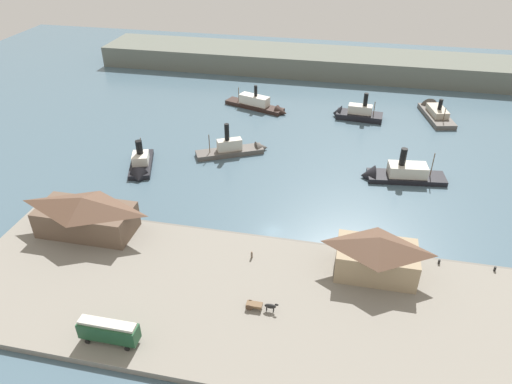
{
  "coord_description": "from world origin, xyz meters",
  "views": [
    {
      "loc": [
        13.49,
        -80.8,
        62.31
      ],
      "look_at": [
        -6.09,
        11.69,
        2.0
      ],
      "focal_mm": 33.08,
      "sensor_mm": 36.0,
      "label": 1
    }
  ],
  "objects": [
    {
      "name": "mooring_post_center_west",
      "position": [
        33.89,
        -5.03,
        1.65
      ],
      "size": [
        0.44,
        0.44,
        0.9
      ],
      "primitive_type": "cylinder",
      "color": "black",
      "rests_on": "quay_promenade"
    },
    {
      "name": "street_tram",
      "position": [
        -19.97,
        -35.64,
        3.69
      ],
      "size": [
        9.73,
        2.74,
        4.25
      ],
      "color": "#1E4C2D",
      "rests_on": "quay_promenade"
    },
    {
      "name": "ferry_approaching_east",
      "position": [
        -38.84,
        19.02,
        1.32
      ],
      "size": [
        10.01,
        16.84,
        9.19
      ],
      "color": "black",
      "rests_on": "ground"
    },
    {
      "name": "far_headland",
      "position": [
        0.0,
        110.0,
        4.0
      ],
      "size": [
        180.0,
        24.0,
        8.0
      ],
      "primitive_type": "cube",
      "color": "#60665B",
      "rests_on": "ground"
    },
    {
      "name": "ground_plane",
      "position": [
        0.0,
        0.0,
        0.0
      ],
      "size": [
        320.0,
        320.0,
        0.0
      ],
      "primitive_type": "plane",
      "color": "#476070"
    },
    {
      "name": "ferry_shed_east_terminal",
      "position": [
        21.51,
        -10.23,
        5.46
      ],
      "size": [
        15.07,
        9.45,
        8.4
      ],
      "color": "#998466",
      "rests_on": "quay_promenade"
    },
    {
      "name": "quay_promenade",
      "position": [
        0.0,
        -22.0,
        0.6
      ],
      "size": [
        110.0,
        36.0,
        1.2
      ],
      "primitive_type": "cube",
      "color": "gray",
      "rests_on": "ground"
    },
    {
      "name": "mooring_post_east",
      "position": [
        44.06,
        -5.0,
        1.65
      ],
      "size": [
        0.44,
        0.44,
        0.9
      ],
      "primitive_type": "cylinder",
      "color": "black",
      "rests_on": "quay_promenade"
    },
    {
      "name": "ferry_moored_west",
      "position": [
        -16.25,
        66.22,
        1.54
      ],
      "size": [
        23.17,
        11.75,
        9.43
      ],
      "color": "black",
      "rests_on": "ground"
    },
    {
      "name": "seawall_edge",
      "position": [
        0.0,
        -3.6,
        0.5
      ],
      "size": [
        110.0,
        0.8,
        1.0
      ],
      "primitive_type": "cube",
      "color": "#666159",
      "rests_on": "ground"
    },
    {
      "name": "ferry_mid_harbor",
      "position": [
        15.17,
        65.34,
        1.59
      ],
      "size": [
        16.26,
        7.07,
        10.53
      ],
      "color": "black",
      "rests_on": "ground"
    },
    {
      "name": "horse_cart",
      "position": [
        2.26,
        -23.94,
        2.13
      ],
      "size": [
        5.68,
        1.4,
        1.87
      ],
      "color": "brown",
      "rests_on": "quay_promenade"
    },
    {
      "name": "ferry_outer_harbor",
      "position": [
        40.84,
        73.56,
        1.2
      ],
      "size": [
        10.66,
        21.45,
        9.06
      ],
      "color": "#514C47",
      "rests_on": "ground"
    },
    {
      "name": "pedestrian_walking_west",
      "position": [
        -2.16,
        -10.94,
        1.94
      ],
      "size": [
        0.4,
        0.4,
        1.63
      ],
      "color": "#6B5B4C",
      "rests_on": "quay_promenade"
    },
    {
      "name": "ferry_shed_central_terminal",
      "position": [
        -38.03,
        -9.57,
        5.5
      ],
      "size": [
        20.2,
        9.78,
        8.48
      ],
      "color": "brown",
      "rests_on": "quay_promenade"
    },
    {
      "name": "ferry_departing_north",
      "position": [
        27.1,
        28.26,
        1.55
      ],
      "size": [
        21.75,
        8.4,
        10.89
      ],
      "color": "black",
      "rests_on": "ground"
    },
    {
      "name": "ferry_approaching_west",
      "position": [
        -16.09,
        33.6,
        1.43
      ],
      "size": [
        20.18,
        13.16,
        10.69
      ],
      "color": "#514C47",
      "rests_on": "ground"
    }
  ]
}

